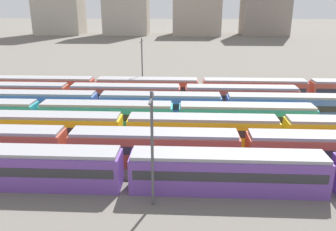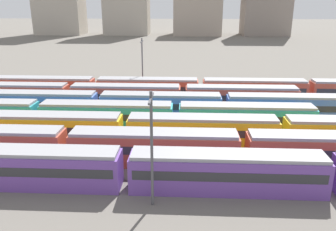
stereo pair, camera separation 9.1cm
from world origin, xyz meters
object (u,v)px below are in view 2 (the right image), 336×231
at_px(train_track_4, 224,106).
at_px(train_track_1, 333,151).
at_px(train_track_3, 107,115).
at_px(train_track_5, 126,96).
at_px(catenary_pole_1, 142,64).
at_px(train_track_6, 201,89).
at_px(catenary_pole_0, 152,145).
at_px(train_track_0, 227,172).

bearing_deg(train_track_4, train_track_1, -57.80).
bearing_deg(train_track_3, train_track_1, -21.57).
relative_size(train_track_1, train_track_5, 1.68).
relative_size(train_track_5, catenary_pole_1, 5.33).
relative_size(train_track_4, catenary_pole_1, 7.14).
bearing_deg(train_track_6, train_track_1, -63.63).
relative_size(train_track_1, train_track_3, 1.68).
xyz_separation_m(train_track_1, train_track_3, (-26.30, 10.40, -0.00)).
height_order(train_track_4, catenary_pole_1, catenary_pole_1).
height_order(train_track_4, train_track_6, same).
bearing_deg(train_track_4, train_track_5, 161.57).
xyz_separation_m(train_track_1, catenary_pole_0, (-18.33, -8.00, 3.75)).
bearing_deg(train_track_1, catenary_pole_1, 129.26).
distance_m(train_track_0, catenary_pole_1, 36.28).
bearing_deg(catenary_pole_0, train_track_3, 113.43).
xyz_separation_m(train_track_1, train_track_4, (-9.82, 15.60, 0.00)).
height_order(train_track_3, train_track_4, same).
xyz_separation_m(train_track_5, train_track_6, (12.54, 5.20, 0.00)).
relative_size(train_track_0, train_track_3, 1.00).
bearing_deg(train_track_1, train_track_4, 122.20).
relative_size(train_track_3, train_track_4, 0.75).
bearing_deg(train_track_1, train_track_3, 158.43).
xyz_separation_m(train_track_4, catenary_pole_0, (-8.51, -23.60, 3.75)).
bearing_deg(train_track_5, train_track_1, -39.28).
bearing_deg(train_track_6, train_track_3, -130.68).
bearing_deg(catenary_pole_1, train_track_4, -43.93).
height_order(train_track_0, train_track_4, same).
xyz_separation_m(train_track_1, train_track_6, (-12.89, 26.00, 0.00)).
bearing_deg(train_track_3, train_track_0, -46.85).
xyz_separation_m(train_track_0, catenary_pole_1, (-11.90, 34.05, 3.88)).
bearing_deg(train_track_4, train_track_0, -95.09).
bearing_deg(train_track_1, train_track_5, 140.72).
bearing_deg(train_track_0, train_track_4, 84.91).
xyz_separation_m(train_track_3, train_track_6, (13.41, 15.60, 0.00)).
xyz_separation_m(train_track_3, catenary_pole_0, (7.97, -18.40, 3.75)).
bearing_deg(train_track_6, catenary_pole_0, -99.09).
bearing_deg(catenary_pole_1, train_track_1, -50.74).
bearing_deg(train_track_3, train_track_6, 49.32).
xyz_separation_m(train_track_0, train_track_4, (1.85, 20.80, 0.00)).
distance_m(train_track_0, catenary_pole_0, 8.13).
distance_m(train_track_1, train_track_4, 18.44).
distance_m(train_track_0, train_track_1, 12.78).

